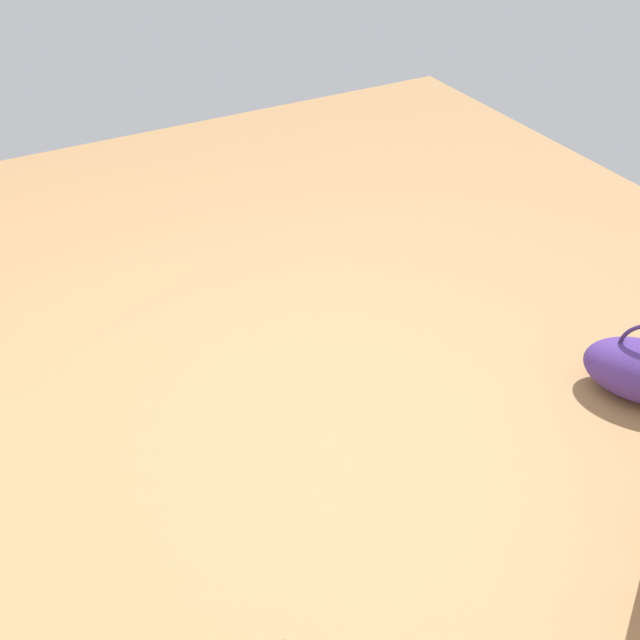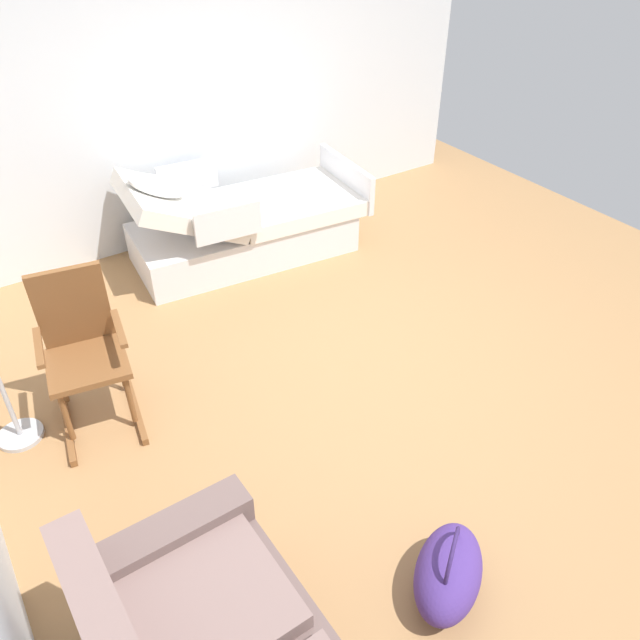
# 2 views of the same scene
# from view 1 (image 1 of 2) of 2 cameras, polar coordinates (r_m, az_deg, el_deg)

# --- Properties ---
(ground_plane) EXTENTS (6.67, 6.67, 0.00)m
(ground_plane) POSITION_cam_1_polar(r_m,az_deg,el_deg) (3.53, -4.45, -5.74)
(ground_plane) COLOR #9E7247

